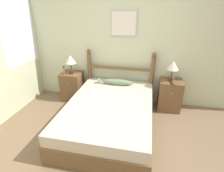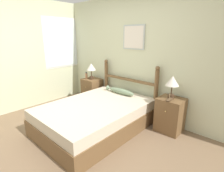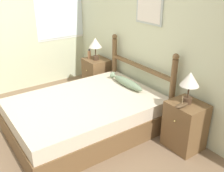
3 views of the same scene
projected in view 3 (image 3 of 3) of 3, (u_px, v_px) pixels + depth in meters
name	position (u px, v px, depth m)	size (l,w,h in m)	color
ground_plane	(50.00, 148.00, 3.46)	(16.00, 16.00, 0.00)	#7A6047
wall_back	(153.00, 35.00, 3.84)	(6.40, 0.08, 2.55)	beige
bed	(86.00, 115.00, 3.76)	(1.46, 2.07, 0.49)	brown
headboard	(140.00, 76.00, 4.13)	(1.47, 0.09, 1.16)	brown
nightstand_left	(97.00, 75.00, 4.99)	(0.45, 0.42, 0.64)	brown
nightstand_right	(185.00, 126.00, 3.37)	(0.45, 0.42, 0.64)	brown
table_lamp_left	(95.00, 44.00, 4.70)	(0.23, 0.23, 0.41)	#422D1E
table_lamp_right	(190.00, 81.00, 3.14)	(0.23, 0.23, 0.41)	#422D1E
bottle	(89.00, 54.00, 4.88)	(0.06, 0.06, 0.18)	tan
model_boat	(182.00, 105.00, 3.16)	(0.07, 0.21, 0.14)	#4C3823
fish_pillow	(127.00, 82.00, 4.07)	(0.74, 0.14, 0.12)	gray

